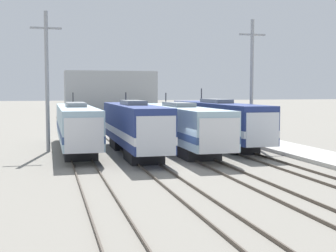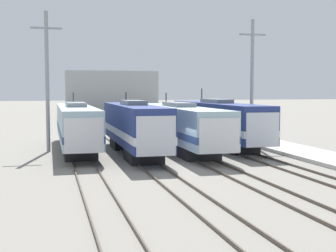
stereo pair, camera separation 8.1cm
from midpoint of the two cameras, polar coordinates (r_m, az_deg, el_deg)
name	(u,v)px [view 2 (the right image)]	position (r m, az deg, el deg)	size (l,w,h in m)	color
ground_plane	(182,166)	(31.53, 1.82, -4.91)	(400.00, 400.00, 0.00)	gray
rail_pair_far_left	(86,169)	(30.39, -9.93, -5.18)	(1.51, 120.00, 0.15)	#4C4238
rail_pair_center_left	(151,166)	(31.00, -1.99, -4.93)	(1.51, 120.00, 0.15)	#4C4238
rail_pair_center_right	(212,164)	(32.17, 5.50, -4.60)	(1.51, 120.00, 0.15)	#4C4238
rail_pair_far_right	(270,161)	(33.84, 12.34, -4.24)	(1.51, 120.00, 0.15)	#4C4238
locomotive_far_left	(76,126)	(39.78, -11.04, 0.00)	(2.84, 18.41, 4.88)	#232326
locomotive_center_left	(134,127)	(36.75, -4.05, -0.13)	(2.79, 16.29, 4.91)	black
locomotive_center_right	(180,126)	(39.62, 1.54, 0.05)	(3.08, 19.96, 4.84)	#232326
locomotive_far_right	(218,122)	(43.06, 6.21, 0.51)	(2.85, 19.53, 5.26)	black
catenary_tower_left	(47,79)	(39.67, -14.46, 5.54)	(2.52, 0.32, 11.50)	gray
catenary_tower_right	(252,80)	(43.60, 10.25, 5.49)	(2.52, 0.32, 11.50)	gray
platform	(327,158)	(36.09, 18.84, -3.72)	(4.00, 120.00, 0.29)	#B7B5AD
depot_building	(111,91)	(122.48, -6.92, 4.31)	(23.20, 8.75, 9.93)	#9EA3A8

